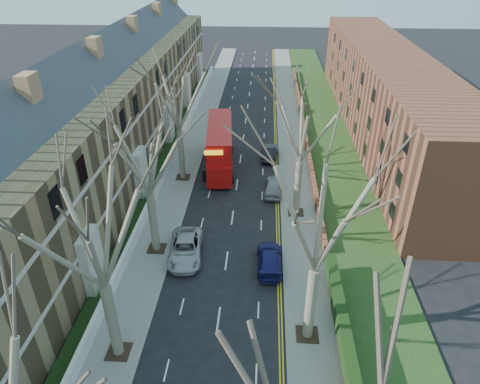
# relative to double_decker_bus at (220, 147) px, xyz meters

# --- Properties ---
(pavement_left) EXTENTS (3.00, 102.00, 0.12)m
(pavement_left) POSITION_rel_double_decker_bus_xyz_m (-3.92, 8.00, -2.24)
(pavement_left) COLOR slate
(pavement_left) RESTS_ON ground
(pavement_right) EXTENTS (3.00, 102.00, 0.12)m
(pavement_right) POSITION_rel_double_decker_bus_xyz_m (8.08, 8.00, -2.24)
(pavement_right) COLOR slate
(pavement_right) RESTS_ON ground
(terrace_left) EXTENTS (9.70, 78.00, 13.60)m
(terrace_left) POSITION_rel_double_decker_bus_xyz_m (-11.56, -0.00, 3.23)
(terrace_left) COLOR olive
(terrace_left) RESTS_ON ground
(flats_right) EXTENTS (13.97, 54.00, 10.00)m
(flats_right) POSITION_rel_double_decker_bus_xyz_m (19.55, 12.00, 2.68)
(flats_right) COLOR brown
(flats_right) RESTS_ON ground
(front_wall_left) EXTENTS (0.30, 78.00, 1.00)m
(front_wall_left) POSITION_rel_double_decker_bus_xyz_m (-5.57, -0.00, -1.68)
(front_wall_left) COLOR white
(front_wall_left) RESTS_ON ground
(grass_verge_right) EXTENTS (6.00, 102.00, 0.06)m
(grass_verge_right) POSITION_rel_double_decker_bus_xyz_m (12.58, 8.00, -2.15)
(grass_verge_right) COLOR #1C3A15
(grass_verge_right) RESTS_ON ground
(tree_left_mid) EXTENTS (10.50, 10.50, 14.71)m
(tree_left_mid) POSITION_rel_double_decker_bus_xyz_m (-3.62, -25.00, 7.26)
(tree_left_mid) COLOR #766C54
(tree_left_mid) RESTS_ON ground
(tree_left_far) EXTENTS (10.15, 10.15, 14.22)m
(tree_left_far) POSITION_rel_double_decker_bus_xyz_m (-3.62, -15.00, 6.94)
(tree_left_far) COLOR #766C54
(tree_left_far) RESTS_ON ground
(tree_left_dist) EXTENTS (10.50, 10.50, 14.71)m
(tree_left_dist) POSITION_rel_double_decker_bus_xyz_m (-3.62, -3.00, 7.26)
(tree_left_dist) COLOR #766C54
(tree_left_dist) RESTS_ON ground
(tree_right_mid) EXTENTS (10.50, 10.50, 14.71)m
(tree_right_mid) POSITION_rel_double_decker_bus_xyz_m (7.78, -23.00, 7.26)
(tree_right_mid) COLOR #766C54
(tree_right_mid) RESTS_ON ground
(tree_right_far) EXTENTS (10.15, 10.15, 14.22)m
(tree_right_far) POSITION_rel_double_decker_bus_xyz_m (7.78, -9.00, 6.94)
(tree_right_far) COLOR #766C54
(tree_right_far) RESTS_ON ground
(double_decker_bus) EXTENTS (3.55, 11.36, 4.67)m
(double_decker_bus) POSITION_rel_double_decker_bus_xyz_m (0.00, 0.00, 0.00)
(double_decker_bus) COLOR #B70E0D
(double_decker_bus) RESTS_ON ground
(car_left_far) EXTENTS (2.94, 5.56, 1.49)m
(car_left_far) POSITION_rel_double_decker_bus_xyz_m (-1.14, -15.66, -1.55)
(car_left_far) COLOR #AAA9AF
(car_left_far) RESTS_ON ground
(car_right_near) EXTENTS (2.00, 4.70, 1.35)m
(car_right_near) POSITION_rel_double_decker_bus_xyz_m (5.41, -16.43, -1.62)
(car_right_near) COLOR navy
(car_right_near) RESTS_ON ground
(car_right_mid) EXTENTS (2.07, 4.44, 1.47)m
(car_right_mid) POSITION_rel_double_decker_bus_xyz_m (5.78, -5.35, -1.56)
(car_right_mid) COLOR gray
(car_right_mid) RESTS_ON ground
(car_right_far) EXTENTS (1.98, 4.54, 1.45)m
(car_right_far) POSITION_rel_double_decker_bus_xyz_m (5.41, 2.46, -1.57)
(car_right_far) COLOR black
(car_right_far) RESTS_ON ground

